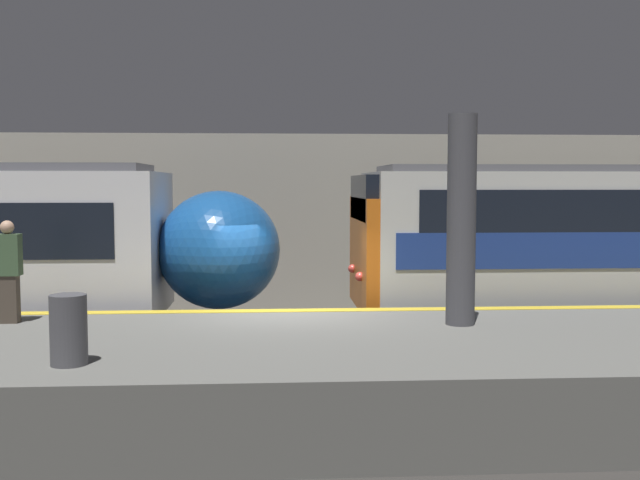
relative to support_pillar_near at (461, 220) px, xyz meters
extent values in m
plane|color=#33302D|center=(-2.65, 1.56, -2.71)|extent=(120.00, 120.00, 0.00)
cube|color=slate|center=(-2.65, -0.84, -2.16)|extent=(40.00, 4.80, 1.09)
cube|color=gold|center=(-2.65, 1.41, -1.61)|extent=(40.00, 0.30, 0.01)
cube|color=#B2AD9E|center=(-2.65, 7.61, -0.45)|extent=(50.00, 0.15, 4.51)
cylinder|color=#47474C|center=(0.00, 0.00, 0.00)|extent=(0.44, 0.44, 3.23)
ellipsoid|color=#195199|center=(-3.96, 3.65, -0.76)|extent=(2.42, 2.78, 2.35)
sphere|color=#F2EFCC|center=(-3.01, 3.65, -1.17)|extent=(0.20, 0.20, 0.20)
cube|color=orange|center=(-1.06, 3.65, -0.84)|extent=(0.25, 2.96, 2.24)
cube|color=black|center=(-1.06, 3.65, 0.28)|extent=(0.25, 2.66, 0.89)
sphere|color=#EA4C42|center=(-1.22, 2.97, -1.23)|extent=(0.18, 0.18, 0.18)
sphere|color=#EA4C42|center=(-1.22, 4.33, -1.23)|extent=(0.18, 0.18, 0.18)
cube|color=#473D33|center=(-7.01, 0.58, -1.24)|extent=(0.28, 0.20, 0.75)
cube|color=#3D5638|center=(-7.01, 0.58, -0.55)|extent=(0.38, 0.24, 0.65)
sphere|color=tan|center=(-7.01, 0.58, -0.12)|extent=(0.21, 0.21, 0.21)
cylinder|color=#4C4C51|center=(-5.34, -2.25, -1.19)|extent=(0.44, 0.44, 0.85)
camera|label=1|loc=(-2.88, -11.28, 0.56)|focal=42.00mm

